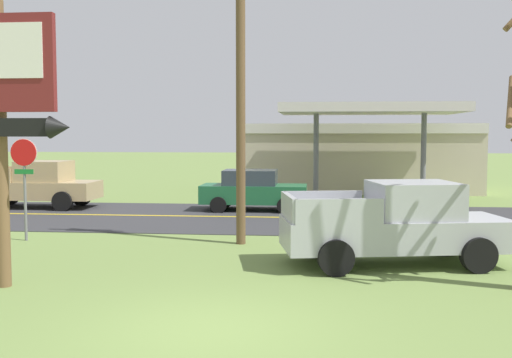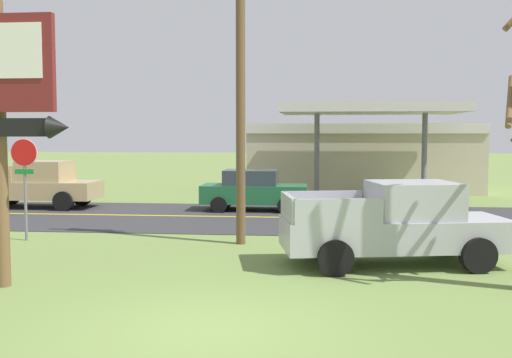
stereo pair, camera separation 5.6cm
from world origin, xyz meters
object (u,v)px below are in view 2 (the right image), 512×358
at_px(stop_sign, 24,171).
at_px(pickup_tan_on_road, 37,185).
at_px(gas_station, 362,155).
at_px(car_green_near_lane, 254,190).
at_px(pickup_silver_parked_on_lawn, 397,224).
at_px(utility_pole, 241,76).

distance_m(stop_sign, pickup_tan_on_road, 8.25).
distance_m(gas_station, car_green_near_lane, 10.67).
distance_m(gas_station, pickup_tan_on_road, 16.87).
relative_size(pickup_silver_parked_on_lawn, pickup_tan_on_road, 1.05).
bearing_deg(stop_sign, pickup_silver_parked_on_lawn, -12.49).
bearing_deg(pickup_silver_parked_on_lawn, pickup_tan_on_road, 144.08).
distance_m(stop_sign, gas_station, 20.03).
xyz_separation_m(stop_sign, utility_pole, (6.26, 0.11, 2.65)).
bearing_deg(pickup_tan_on_road, gas_station, 33.98).
xyz_separation_m(utility_pole, pickup_tan_on_road, (-9.50, 7.39, -3.71)).
bearing_deg(pickup_tan_on_road, car_green_near_lane, 0.00).
height_order(stop_sign, utility_pole, utility_pole).
height_order(gas_station, pickup_tan_on_road, gas_station).
xyz_separation_m(pickup_silver_parked_on_lawn, pickup_tan_on_road, (-13.50, 9.78, 0.00)).
bearing_deg(utility_pole, pickup_tan_on_road, 142.11).
distance_m(pickup_silver_parked_on_lawn, car_green_near_lane, 10.74).
height_order(pickup_silver_parked_on_lawn, pickup_tan_on_road, same).
distance_m(stop_sign, pickup_silver_parked_on_lawn, 10.56).
relative_size(gas_station, pickup_silver_parked_on_lawn, 2.19).
bearing_deg(car_green_near_lane, pickup_silver_parked_on_lawn, -65.61).
bearing_deg(pickup_silver_parked_on_lawn, gas_station, 88.61).
xyz_separation_m(utility_pole, car_green_near_lane, (-0.44, 7.39, -3.85)).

